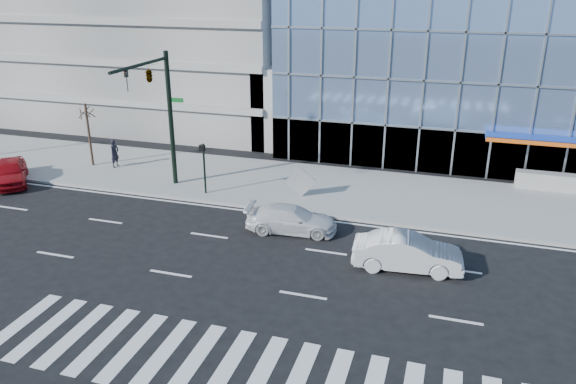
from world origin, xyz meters
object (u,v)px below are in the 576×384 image
street_tree_near (86,112)px  pedestrian (115,153)px  red_sedan (10,172)px  white_sedan (408,253)px  traffic_signal (156,90)px  tilted_panel (300,181)px  ped_signal_post (204,161)px  white_suv (291,219)px

street_tree_near → pedestrian: (1.72, 0.13, -2.69)m
red_sedan → white_sedan: bearing=-47.5°
traffic_signal → tilted_panel: bearing=11.1°
pedestrian → red_sedan: bearing=142.9°
street_tree_near → red_sedan: (-2.88, -4.28, -3.00)m
street_tree_near → white_sedan: 23.39m
ped_signal_post → red_sedan: (-12.38, -1.72, -1.37)m
traffic_signal → white_sedan: (14.77, -5.06, -5.38)m
ped_signal_post → tilted_panel: 5.71m
white_suv → white_sedan: bearing=-116.8°
street_tree_near → pedestrian: street_tree_near is taller
red_sedan → pedestrian: pedestrian is taller
street_tree_near → white_sedan: bearing=-20.1°
white_suv → red_sedan: bearing=78.6°
white_sedan → white_suv: bearing=64.9°
white_suv → tilted_panel: size_ratio=3.54×
red_sedan → white_suv: bearing=-43.6°
white_suv → red_sedan: (-18.66, 1.52, 0.11)m
traffic_signal → tilted_panel: 9.60m
red_sedan → traffic_signal: bearing=-31.2°
pedestrian → white_sedan: bearing=-102.9°
white_sedan → street_tree_near: bearing=64.9°
pedestrian → street_tree_near: bearing=103.4°
white_suv → red_sedan: red_sedan is taller
traffic_signal → ped_signal_post: size_ratio=2.67×
white_sedan → tilted_panel: bearing=40.8°
traffic_signal → pedestrian: (-5.28, 3.06, -5.08)m
traffic_signal → tilted_panel: (7.98, 1.57, -5.10)m
pedestrian → traffic_signal: bearing=-110.9°
white_sedan → red_sedan: size_ratio=1.05×
traffic_signal → tilted_panel: size_ratio=6.15×
pedestrian → tilted_panel: bearing=-87.2°
tilted_panel → white_suv: bearing=-85.6°
red_sedan → tilted_panel: bearing=-29.7°
traffic_signal → red_sedan: bearing=-172.2°
traffic_signal → street_tree_near: bearing=157.3°
traffic_signal → pedestrian: bearing=149.9°
white_suv → pedestrian: pedestrian is taller
white_suv → red_sedan: size_ratio=1.01×
traffic_signal → street_tree_near: traffic_signal is taller
ped_signal_post → white_suv: (6.28, -3.24, -1.47)m
pedestrian → ped_signal_post: bearing=-99.9°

